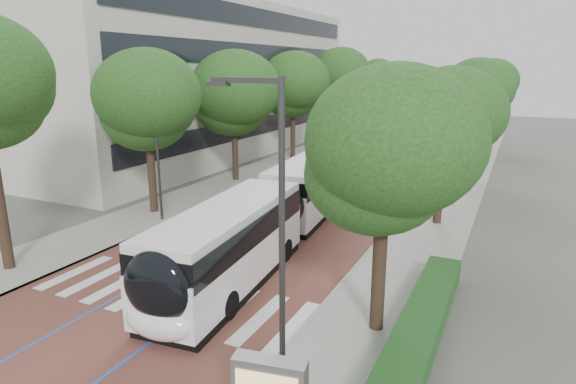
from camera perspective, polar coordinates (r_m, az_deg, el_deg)
name	(u,v)px	position (r m, az deg, el deg)	size (l,w,h in m)	color
ground	(149,307)	(18.25, -16.17, -13.01)	(160.00, 160.00, 0.00)	#51544C
road	(403,146)	(53.63, 13.44, 5.38)	(11.00, 140.00, 0.02)	brown
sidewalk_left	(337,141)	(55.67, 5.87, 6.08)	(4.00, 140.00, 0.12)	gray
sidewalk_right	(477,150)	(52.58, 21.46, 4.64)	(4.00, 140.00, 0.12)	gray
kerb_left	(353,142)	(55.07, 7.73, 5.93)	(0.20, 140.00, 0.14)	gray
kerb_right	(457,149)	(52.74, 19.40, 4.85)	(0.20, 140.00, 0.14)	gray
zebra_crossing	(171,296)	(18.78, -13.66, -11.91)	(10.55, 3.60, 0.01)	silver
lane_line_left	(388,144)	(53.99, 11.78, 5.55)	(0.12, 126.00, 0.01)	#2455B4
lane_line_right	(418,146)	(53.32, 15.13, 5.24)	(0.12, 126.00, 0.01)	#2455B4
office_building	(184,80)	(50.25, -12.18, 12.87)	(18.11, 40.00, 14.00)	#AAA69D
hedge	(407,360)	(14.28, 13.89, -18.81)	(1.20, 14.00, 0.80)	#164219
streetlight_near	(275,231)	(10.50, -1.60, -4.68)	(1.82, 0.20, 8.00)	#323335
streetlight_far	(445,120)	(34.28, 18.13, 8.13)	(1.82, 0.20, 8.00)	#323335
lamp_post_left	(157,147)	(26.61, -15.26, 5.12)	(0.14, 0.14, 8.00)	#323335
trees_left	(278,87)	(41.35, -1.18, 12.31)	(6.41, 60.20, 9.78)	black
trees_right	(465,104)	(34.77, 20.22, 9.72)	(5.46, 47.32, 8.54)	black
lead_bus	(268,218)	(21.91, -2.40, -3.07)	(4.15, 18.54, 3.20)	black
bus_queued_0	(378,160)	(36.01, 10.67, 3.74)	(2.78, 12.45, 3.20)	white
bus_queued_1	(414,137)	(48.77, 14.75, 6.33)	(2.58, 12.41, 3.20)	white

